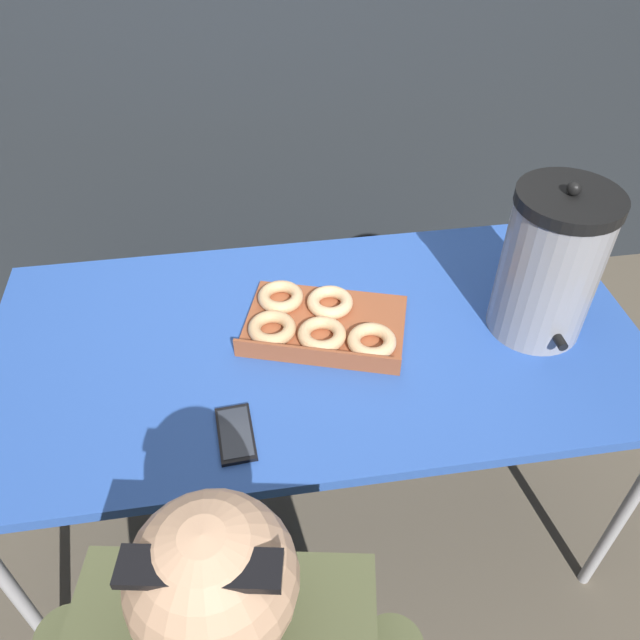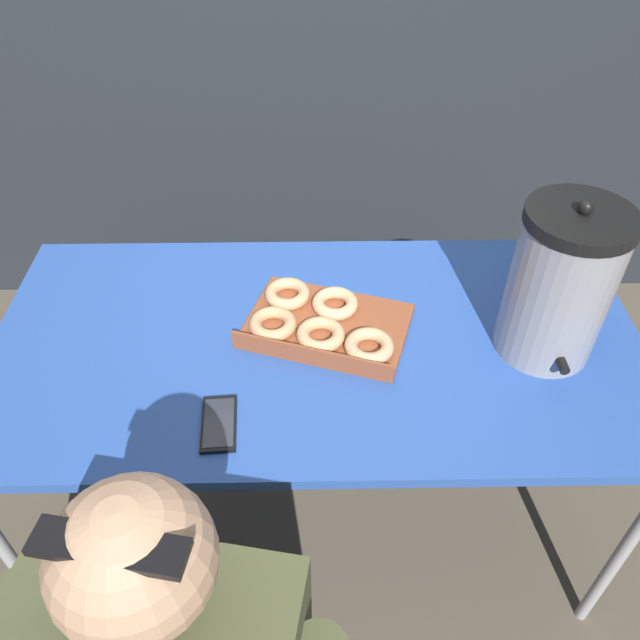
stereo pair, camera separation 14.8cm
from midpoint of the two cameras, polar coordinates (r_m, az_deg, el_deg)
The scene contains 5 objects.
ground_plane at distance 2.13m, azimuth 1.86°, elevation -16.74°, with size 12.00×12.00×0.00m, color brown.
folding_table at distance 1.55m, azimuth 2.45°, elevation -2.95°, with size 1.59×0.81×0.77m.
donut_box at distance 1.53m, azimuth 2.85°, elevation -0.41°, with size 0.46×0.38×0.05m.
coffee_urn at distance 1.51m, azimuth 23.76°, elevation 2.88°, with size 0.23×0.26×0.40m.
cell_phone at distance 1.35m, azimuth -6.09°, elevation -9.57°, with size 0.08×0.15×0.01m.
Camera 2 is at (-0.01, -1.09, 1.83)m, focal length 35.00 mm.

